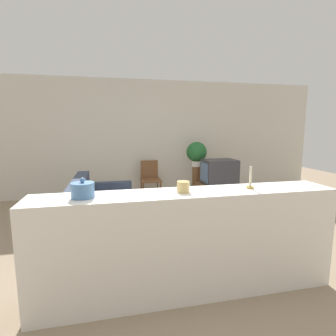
{
  "coord_description": "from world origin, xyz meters",
  "views": [
    {
      "loc": [
        -0.71,
        -2.82,
        1.6
      ],
      "look_at": [
        0.34,
        1.89,
        0.85
      ],
      "focal_mm": 28.0,
      "sensor_mm": 36.0,
      "label": 1
    }
  ],
  "objects_px": {
    "wooden_chair": "(150,177)",
    "potted_plant": "(197,153)",
    "television": "(219,172)",
    "decorative_bowl": "(83,190)",
    "couch": "(102,213)"
  },
  "relations": [
    {
      "from": "wooden_chair",
      "to": "potted_plant",
      "type": "distance_m",
      "value": 1.19
    },
    {
      "from": "television",
      "to": "decorative_bowl",
      "type": "relative_size",
      "value": 3.48
    },
    {
      "from": "couch",
      "to": "wooden_chair",
      "type": "relative_size",
      "value": 2.3
    },
    {
      "from": "television",
      "to": "wooden_chair",
      "type": "relative_size",
      "value": 0.8
    },
    {
      "from": "television",
      "to": "potted_plant",
      "type": "height_order",
      "value": "potted_plant"
    },
    {
      "from": "couch",
      "to": "wooden_chair",
      "type": "xyz_separation_m",
      "value": [
        1.03,
        1.74,
        0.2
      ]
    },
    {
      "from": "television",
      "to": "wooden_chair",
      "type": "height_order",
      "value": "television"
    },
    {
      "from": "couch",
      "to": "television",
      "type": "relative_size",
      "value": 2.89
    },
    {
      "from": "potted_plant",
      "to": "television",
      "type": "bearing_deg",
      "value": -62.74
    },
    {
      "from": "television",
      "to": "decorative_bowl",
      "type": "height_order",
      "value": "decorative_bowl"
    },
    {
      "from": "couch",
      "to": "decorative_bowl",
      "type": "relative_size",
      "value": 10.04
    },
    {
      "from": "couch",
      "to": "potted_plant",
      "type": "distance_m",
      "value": 2.66
    },
    {
      "from": "decorative_bowl",
      "to": "television",
      "type": "bearing_deg",
      "value": 48.13
    },
    {
      "from": "couch",
      "to": "decorative_bowl",
      "type": "distance_m",
      "value": 1.95
    },
    {
      "from": "couch",
      "to": "wooden_chair",
      "type": "bearing_deg",
      "value": 59.5
    }
  ]
}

